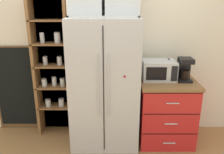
% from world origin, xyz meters
% --- Properties ---
extents(ground_plane, '(10.78, 10.78, 0.00)m').
position_xyz_m(ground_plane, '(0.00, 0.00, 0.00)').
color(ground_plane, '#9E7042').
extents(wall_back_cream, '(5.07, 0.10, 2.55)m').
position_xyz_m(wall_back_cream, '(0.00, 0.40, 1.27)').
color(wall_back_cream, silver).
rests_on(wall_back_cream, ground).
extents(refrigerator, '(0.88, 0.71, 1.72)m').
position_xyz_m(refrigerator, '(0.00, 0.01, 0.86)').
color(refrigerator, silver).
rests_on(refrigerator, ground).
extents(pantry_shelf_column, '(0.55, 0.28, 2.01)m').
position_xyz_m(pantry_shelf_column, '(-0.74, 0.29, 1.02)').
color(pantry_shelf_column, brown).
rests_on(pantry_shelf_column, ground).
extents(counter_cabinet, '(0.76, 0.68, 0.89)m').
position_xyz_m(counter_cabinet, '(0.85, 0.03, 0.45)').
color(counter_cabinet, red).
rests_on(counter_cabinet, ground).
extents(microwave, '(0.44, 0.33, 0.26)m').
position_xyz_m(microwave, '(0.73, 0.08, 1.02)').
color(microwave, silver).
rests_on(microwave, counter_cabinet).
extents(coffee_maker, '(0.17, 0.20, 0.31)m').
position_xyz_m(coffee_maker, '(1.06, 0.03, 1.05)').
color(coffee_maker, black).
rests_on(coffee_maker, counter_cabinet).
extents(mug_sage, '(0.11, 0.07, 0.08)m').
position_xyz_m(mug_sage, '(0.85, 0.06, 0.94)').
color(mug_sage, '#8CA37F').
rests_on(mug_sage, counter_cabinet).
extents(bottle_clear, '(0.07, 0.07, 0.29)m').
position_xyz_m(bottle_clear, '(0.85, 0.06, 1.02)').
color(bottle_clear, silver).
rests_on(bottle_clear, counter_cabinet).
extents(chalkboard_menu, '(0.60, 0.04, 1.30)m').
position_xyz_m(chalkboard_menu, '(-1.33, 0.33, 0.66)').
color(chalkboard_menu, brown).
rests_on(chalkboard_menu, ground).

